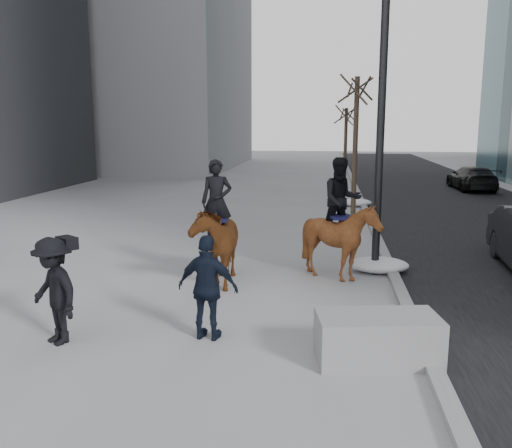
# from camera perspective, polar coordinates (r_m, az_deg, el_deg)

# --- Properties ---
(ground) EXTENTS (120.00, 120.00, 0.00)m
(ground) POSITION_cam_1_polar(r_m,az_deg,el_deg) (10.30, -0.87, -9.46)
(ground) COLOR gray
(ground) RESTS_ON ground
(road) EXTENTS (8.00, 90.00, 0.01)m
(road) POSITION_cam_1_polar(r_m,az_deg,el_deg) (20.66, 23.01, -0.08)
(road) COLOR black
(road) RESTS_ON ground
(curb) EXTENTS (0.25, 90.00, 0.12)m
(curb) POSITION_cam_1_polar(r_m,az_deg,el_deg) (19.95, 11.90, 0.35)
(curb) COLOR gray
(curb) RESTS_ON ground
(planter) EXTENTS (1.92, 1.18, 0.72)m
(planter) POSITION_cam_1_polar(r_m,az_deg,el_deg) (8.47, 12.66, -11.67)
(planter) COLOR gray
(planter) RESTS_ON ground
(car_far) EXTENTS (1.94, 4.50, 1.29)m
(car_far) POSITION_cam_1_polar(r_m,az_deg,el_deg) (31.11, 21.77, 4.53)
(car_far) COLOR black
(car_far) RESTS_ON ground
(tree_near) EXTENTS (1.20, 1.20, 5.70)m
(tree_near) POSITION_cam_1_polar(r_m,az_deg,el_deg) (19.83, 10.41, 8.46)
(tree_near) COLOR #32291D
(tree_near) RESTS_ON ground
(tree_far) EXTENTS (1.20, 1.20, 4.80)m
(tree_far) POSITION_cam_1_polar(r_m,az_deg,el_deg) (30.32, 9.40, 8.33)
(tree_far) COLOR #382B21
(tree_far) RESTS_ON ground
(mounted_left) EXTENTS (1.21, 2.22, 2.75)m
(mounted_left) POSITION_cam_1_polar(r_m,az_deg,el_deg) (12.08, -4.24, -1.43)
(mounted_left) COLOR #4F2D0F
(mounted_left) RESTS_ON ground
(mounted_right) EXTENTS (1.82, 1.95, 2.78)m
(mounted_right) POSITION_cam_1_polar(r_m,az_deg,el_deg) (12.39, 8.89, -0.79)
(mounted_right) COLOR #4A210E
(mounted_right) RESTS_ON ground
(feeder) EXTENTS (1.08, 0.93, 1.75)m
(feeder) POSITION_cam_1_polar(r_m,az_deg,el_deg) (8.95, -5.09, -6.71)
(feeder) COLOR black
(feeder) RESTS_ON ground
(camera_crew) EXTENTS (1.30, 1.18, 1.75)m
(camera_crew) POSITION_cam_1_polar(r_m,az_deg,el_deg) (9.34, -20.50, -6.57)
(camera_crew) COLOR black
(camera_crew) RESTS_ON ground
(lamppost) EXTENTS (0.25, 1.79, 9.09)m
(lamppost) POSITION_cam_1_polar(r_m,az_deg,el_deg) (13.00, 13.23, 16.79)
(lamppost) COLOR black
(lamppost) RESTS_ON ground
(snow_piles) EXTENTS (1.43, 15.50, 0.36)m
(snow_piles) POSITION_cam_1_polar(r_m,az_deg,el_deg) (14.87, 12.24, -2.69)
(snow_piles) COLOR silver
(snow_piles) RESTS_ON ground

